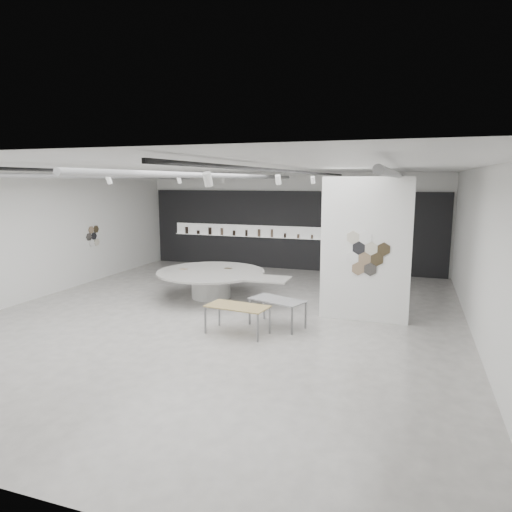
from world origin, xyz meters
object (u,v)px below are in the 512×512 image
(sample_table_wood, at_px, (237,308))
(sample_table_stone, at_px, (277,302))
(display_island, at_px, (213,280))
(kitchen_counter, at_px, (371,263))
(partition_column, at_px, (366,250))

(sample_table_wood, distance_m, sample_table_stone, 1.07)
(display_island, xyz_separation_m, kitchen_counter, (4.23, 4.80, -0.06))
(sample_table_stone, xyz_separation_m, kitchen_counter, (1.62, 6.82, -0.15))
(kitchen_counter, bearing_deg, partition_column, -83.59)
(sample_table_wood, distance_m, kitchen_counter, 7.96)
(kitchen_counter, bearing_deg, display_island, -128.00)
(sample_table_wood, height_order, sample_table_stone, sample_table_stone)
(partition_column, distance_m, sample_table_wood, 3.56)
(display_island, bearing_deg, kitchen_counter, 47.27)
(sample_table_stone, height_order, kitchen_counter, kitchen_counter)
(sample_table_wood, bearing_deg, partition_column, 38.31)
(display_island, distance_m, sample_table_wood, 3.39)
(sample_table_stone, bearing_deg, display_island, 142.40)
(sample_table_wood, relative_size, kitchen_counter, 0.87)
(sample_table_stone, bearing_deg, partition_column, 34.07)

